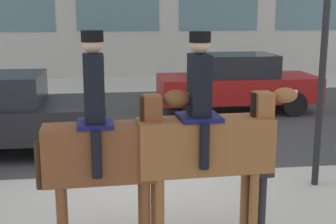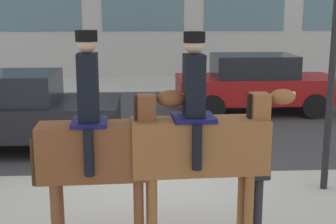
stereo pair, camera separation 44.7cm
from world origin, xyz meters
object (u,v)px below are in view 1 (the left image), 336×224
at_px(street_car_far_lane, 236,82).
at_px(traffic_light, 328,1).
at_px(mounted_horse_lead, 105,145).
at_px(mounted_horse_companion, 208,140).
at_px(pedestrian_bystander, 259,164).

distance_m(street_car_far_lane, traffic_light, 6.16).
bearing_deg(street_car_far_lane, mounted_horse_lead, -115.73).
bearing_deg(mounted_horse_companion, street_car_far_lane, 69.15).
height_order(mounted_horse_companion, traffic_light, traffic_light).
relative_size(mounted_horse_lead, mounted_horse_companion, 1.01).
xyz_separation_m(mounted_horse_companion, pedestrian_bystander, (0.65, 0.06, -0.34)).
bearing_deg(street_car_far_lane, traffic_light, -92.52).
distance_m(pedestrian_bystander, traffic_light, 3.07).
height_order(street_car_far_lane, traffic_light, traffic_light).
relative_size(mounted_horse_companion, traffic_light, 0.58).
height_order(mounted_horse_lead, mounted_horse_companion, mounted_horse_lead).
height_order(mounted_horse_lead, street_car_far_lane, mounted_horse_lead).
bearing_deg(traffic_light, pedestrian_bystander, -131.89).
relative_size(mounted_horse_companion, street_car_far_lane, 0.59).
bearing_deg(mounted_horse_companion, mounted_horse_lead, 177.91).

